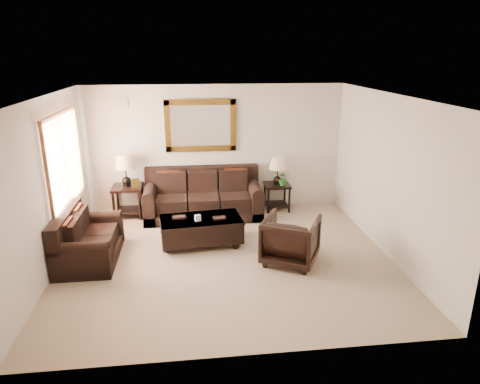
{
  "coord_description": "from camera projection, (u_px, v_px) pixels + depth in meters",
  "views": [
    {
      "loc": [
        -0.54,
        -6.57,
        3.35
      ],
      "look_at": [
        0.31,
        0.6,
        0.96
      ],
      "focal_mm": 32.0,
      "sensor_mm": 36.0,
      "label": 1
    }
  ],
  "objects": [
    {
      "name": "end_table_right",
      "position": [
        277.0,
        176.0,
        9.27
      ],
      "size": [
        0.54,
        0.54,
        1.19
      ],
      "color": "black",
      "rests_on": "room"
    },
    {
      "name": "loveseat",
      "position": [
        86.0,
        242.0,
        7.13
      ],
      "size": [
        0.91,
        1.53,
        0.86
      ],
      "rotation": [
        0.0,
        0.0,
        1.57
      ],
      "color": "black",
      "rests_on": "room"
    },
    {
      "name": "coffee_table",
      "position": [
        201.0,
        228.0,
        7.72
      ],
      "size": [
        1.54,
        0.94,
        0.62
      ],
      "rotation": [
        0.0,
        0.0,
        0.11
      ],
      "color": "black",
      "rests_on": "room"
    },
    {
      "name": "armchair",
      "position": [
        291.0,
        238.0,
        7.02
      ],
      "size": [
        1.11,
        1.09,
        0.87
      ],
      "primitive_type": "imported",
      "rotation": [
        0.0,
        0.0,
        2.66
      ],
      "color": "black",
      "rests_on": "floor"
    },
    {
      "name": "potted_plant",
      "position": [
        284.0,
        180.0,
        9.21
      ],
      "size": [
        0.35,
        0.37,
        0.25
      ],
      "primitive_type": "imported",
      "rotation": [
        0.0,
        0.0,
        -0.23
      ],
      "color": "#246121",
      "rests_on": "end_table_right"
    },
    {
      "name": "mirror",
      "position": [
        201.0,
        126.0,
        9.01
      ],
      "size": [
        1.5,
        0.06,
        1.1
      ],
      "color": "#482B0E",
      "rests_on": "room"
    },
    {
      "name": "air_vent",
      "position": [
        121.0,
        103.0,
        8.69
      ],
      "size": [
        0.25,
        0.02,
        0.18
      ],
      "primitive_type": "cube",
      "color": "#999999",
      "rests_on": "room"
    },
    {
      "name": "window",
      "position": [
        65.0,
        161.0,
        7.36
      ],
      "size": [
        0.07,
        1.96,
        1.66
      ],
      "color": "white",
      "rests_on": "room"
    },
    {
      "name": "sofa",
      "position": [
        203.0,
        199.0,
        9.06
      ],
      "size": [
        2.43,
        1.05,
        1.0
      ],
      "color": "black",
      "rests_on": "room"
    },
    {
      "name": "end_table_left",
      "position": [
        126.0,
        176.0,
        8.84
      ],
      "size": [
        0.61,
        0.61,
        1.35
      ],
      "color": "black",
      "rests_on": "room"
    },
    {
      "name": "room",
      "position": [
        225.0,
        182.0,
        6.88
      ],
      "size": [
        5.51,
        5.01,
        2.71
      ],
      "color": "tan",
      "rests_on": "ground"
    }
  ]
}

